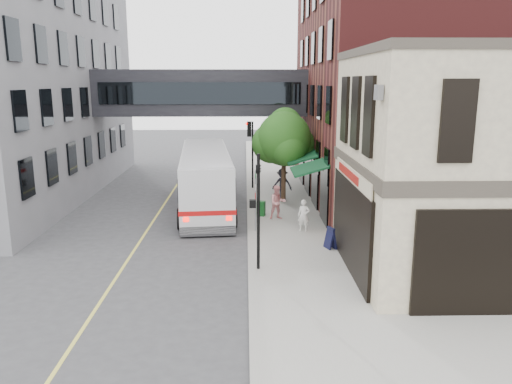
{
  "coord_description": "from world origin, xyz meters",
  "views": [
    {
      "loc": [
        -0.09,
        -16.28,
        7.29
      ],
      "look_at": [
        0.33,
        3.09,
        2.96
      ],
      "focal_mm": 35.0,
      "sensor_mm": 36.0,
      "label": 1
    }
  ],
  "objects_px": {
    "bus": "(205,176)",
    "sandwich_board": "(331,238)",
    "pedestrian_b": "(278,202)",
    "pedestrian_c": "(282,184)",
    "newspaper_box": "(261,208)",
    "pedestrian_a": "(304,215)"
  },
  "relations": [
    {
      "from": "bus",
      "to": "sandwich_board",
      "type": "distance_m",
      "value": 10.14
    },
    {
      "from": "bus",
      "to": "pedestrian_b",
      "type": "height_order",
      "value": "bus"
    },
    {
      "from": "pedestrian_c",
      "to": "bus",
      "type": "bearing_deg",
      "value": -145.29
    },
    {
      "from": "pedestrian_b",
      "to": "sandwich_board",
      "type": "bearing_deg",
      "value": -77.19
    },
    {
      "from": "pedestrian_b",
      "to": "newspaper_box",
      "type": "distance_m",
      "value": 1.18
    },
    {
      "from": "pedestrian_a",
      "to": "pedestrian_c",
      "type": "distance_m",
      "value": 6.64
    },
    {
      "from": "bus",
      "to": "newspaper_box",
      "type": "height_order",
      "value": "bus"
    },
    {
      "from": "pedestrian_a",
      "to": "sandwich_board",
      "type": "relative_size",
      "value": 1.63
    },
    {
      "from": "sandwich_board",
      "to": "newspaper_box",
      "type": "bearing_deg",
      "value": 97.05
    },
    {
      "from": "pedestrian_a",
      "to": "sandwich_board",
      "type": "bearing_deg",
      "value": -57.03
    },
    {
      "from": "bus",
      "to": "pedestrian_b",
      "type": "distance_m",
      "value": 5.24
    },
    {
      "from": "pedestrian_c",
      "to": "newspaper_box",
      "type": "relative_size",
      "value": 2.39
    },
    {
      "from": "pedestrian_a",
      "to": "pedestrian_b",
      "type": "relative_size",
      "value": 0.86
    },
    {
      "from": "newspaper_box",
      "to": "bus",
      "type": "bearing_deg",
      "value": 160.36
    },
    {
      "from": "pedestrian_b",
      "to": "sandwich_board",
      "type": "distance_m",
      "value": 5.23
    },
    {
      "from": "newspaper_box",
      "to": "pedestrian_b",
      "type": "bearing_deg",
      "value": -18.06
    },
    {
      "from": "sandwich_board",
      "to": "pedestrian_b",
      "type": "bearing_deg",
      "value": 92.12
    },
    {
      "from": "bus",
      "to": "pedestrian_c",
      "type": "distance_m",
      "value": 4.8
    },
    {
      "from": "bus",
      "to": "pedestrian_c",
      "type": "xyz_separation_m",
      "value": [
        4.59,
        1.17,
        -0.74
      ]
    },
    {
      "from": "pedestrian_b",
      "to": "pedestrian_c",
      "type": "distance_m",
      "value": 4.46
    },
    {
      "from": "pedestrian_b",
      "to": "pedestrian_a",
      "type": "bearing_deg",
      "value": -72.61
    },
    {
      "from": "bus",
      "to": "newspaper_box",
      "type": "bearing_deg",
      "value": -39.32
    }
  ]
}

